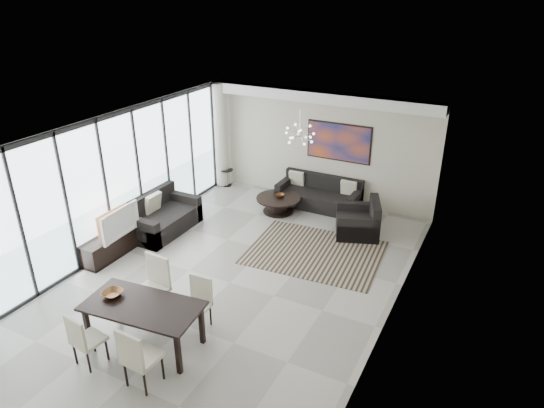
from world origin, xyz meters
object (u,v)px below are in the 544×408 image
Objects in this scene: tv_console at (114,243)px; television at (116,222)px; coffee_table at (278,204)px; sofa_main at (319,197)px; dining_table at (143,309)px.

television is (0.16, 0.00, 0.55)m from tv_console.
coffee_table is 0.71× the size of tv_console.
coffee_table is 4.04m from television.
sofa_main is 5.17m from tv_console.
coffee_table is 5.40m from dining_table.
sofa_main is at bearing -35.83° from television.
coffee_table is at bearing 57.71° from tv_console.
tv_console is 0.82× the size of dining_table.
television is at bearing 140.62° from dining_table.
television is (-2.80, -4.24, 0.54)m from sofa_main.
tv_console is at bearing 87.73° from television.
television reaches higher than coffee_table.
coffee_table is 0.58× the size of dining_table.
tv_console is 1.48× the size of television.
tv_console is (-2.96, -4.24, -0.01)m from sofa_main.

